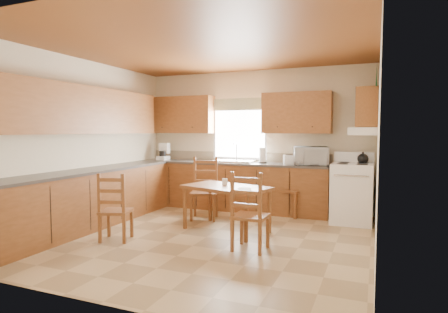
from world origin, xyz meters
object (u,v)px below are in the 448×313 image
at_px(chair_far_left, 204,189).
at_px(chair_near_right, 250,211).
at_px(chair_near_left, 116,207).
at_px(chair_far_right, 291,186).
at_px(dining_table, 226,208).
at_px(stove, 352,194).
at_px(microwave, 311,156).

bearing_deg(chair_far_left, chair_near_right, -62.28).
xyz_separation_m(chair_near_left, chair_far_right, (1.94, 2.42, 0.06)).
relative_size(chair_near_right, chair_far_left, 0.95).
bearing_deg(dining_table, stove, 51.50).
distance_m(dining_table, chair_far_right, 1.55).
distance_m(microwave, chair_far_right, 0.65).
distance_m(chair_near_right, chair_far_left, 1.80).
bearing_deg(chair_near_right, chair_far_right, -90.96).
bearing_deg(stove, chair_near_right, -119.04).
height_order(stove, chair_far_right, chair_far_right).
xyz_separation_m(dining_table, chair_far_right, (0.70, 1.38, 0.19)).
bearing_deg(dining_table, chair_near_left, -123.93).
bearing_deg(chair_near_left, chair_far_left, -128.67).
xyz_separation_m(stove, microwave, (-0.73, 0.23, 0.60)).
relative_size(dining_table, chair_far_right, 1.20).
height_order(stove, microwave, microwave).
relative_size(stove, chair_near_right, 0.96).
distance_m(chair_near_right, chair_far_right, 2.12).
relative_size(microwave, dining_table, 0.42).
distance_m(stove, chair_far_left, 2.48).
height_order(microwave, chair_far_right, microwave).
bearing_deg(chair_near_left, chair_near_right, 171.54).
relative_size(microwave, chair_near_left, 0.57).
bearing_deg(microwave, chair_near_right, -114.83).
distance_m(chair_far_left, chair_far_right, 1.57).
xyz_separation_m(chair_near_left, chair_far_left, (0.61, 1.59, 0.06)).
bearing_deg(chair_far_left, stove, -0.35).
bearing_deg(microwave, dining_table, -139.46).
height_order(microwave, chair_near_left, microwave).
bearing_deg(chair_far_right, dining_table, -100.05).
bearing_deg(chair_near_left, stove, -160.26).
distance_m(microwave, dining_table, 1.95).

